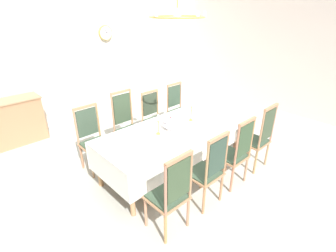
# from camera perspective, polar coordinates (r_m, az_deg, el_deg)

# --- Properties ---
(ground) EXTENTS (7.59, 6.37, 0.04)m
(ground) POSITION_cam_1_polar(r_m,az_deg,el_deg) (4.38, 2.83, -9.97)
(ground) COLOR #B6B7AC
(back_wall) EXTENTS (7.59, 0.08, 3.08)m
(back_wall) POSITION_cam_1_polar(r_m,az_deg,el_deg) (6.32, -19.11, 15.29)
(back_wall) COLOR silver
(back_wall) RESTS_ON ground
(right_wall) EXTENTS (0.08, 6.37, 3.08)m
(right_wall) POSITION_cam_1_polar(r_m,az_deg,el_deg) (6.94, 26.64, 14.87)
(right_wall) COLOR silver
(right_wall) RESTS_ON ground
(dining_table) EXTENTS (2.58, 1.04, 0.75)m
(dining_table) POSITION_cam_1_polar(r_m,az_deg,el_deg) (4.10, 1.69, -1.16)
(dining_table) COLOR tan
(dining_table) RESTS_ON ground
(tablecloth) EXTENTS (2.60, 1.06, 0.45)m
(tablecloth) POSITION_cam_1_polar(r_m,az_deg,el_deg) (4.12, 1.69, -1.76)
(tablecloth) COLOR white
(tablecloth) RESTS_ON dining_table
(chair_south_a) EXTENTS (0.44, 0.42, 1.12)m
(chair_south_a) POSITION_cam_1_polar(r_m,az_deg,el_deg) (3.03, 0.63, -14.85)
(chair_south_a) COLOR tan
(chair_south_a) RESTS_ON ground
(chair_north_a) EXTENTS (0.44, 0.42, 1.09)m
(chair_north_a) POSITION_cam_1_polar(r_m,az_deg,el_deg) (4.33, -16.57, -2.64)
(chair_north_a) COLOR #AD7B57
(chair_north_a) RESTS_ON ground
(chair_south_b) EXTENTS (0.44, 0.42, 1.11)m
(chair_south_b) POSITION_cam_1_polar(r_m,az_deg,el_deg) (3.44, 8.99, -9.64)
(chair_south_b) COLOR tan
(chair_south_b) RESTS_ON ground
(chair_north_b) EXTENTS (0.44, 0.42, 1.18)m
(chair_north_b) POSITION_cam_1_polar(r_m,az_deg,el_deg) (4.62, -9.22, 0.41)
(chair_north_b) COLOR tan
(chair_north_b) RESTS_ON ground
(chair_south_c) EXTENTS (0.44, 0.42, 1.12)m
(chair_south_c) POSITION_cam_1_polar(r_m,az_deg,el_deg) (3.89, 14.92, -5.66)
(chair_south_c) COLOR #AD7C5C
(chair_south_c) RESTS_ON ground
(chair_north_c) EXTENTS (0.44, 0.42, 1.04)m
(chair_north_c) POSITION_cam_1_polar(r_m,az_deg,el_deg) (4.98, -3.08, 2.05)
(chair_north_c) COLOR tan
(chair_north_c) RESTS_ON ground
(chair_south_d) EXTENTS (0.44, 0.42, 1.15)m
(chair_south_d) POSITION_cam_1_polar(r_m,az_deg,el_deg) (4.41, 19.69, -2.32)
(chair_south_d) COLOR tan
(chair_south_d) RESTS_ON ground
(chair_north_d) EXTENTS (0.44, 0.42, 1.06)m
(chair_north_d) POSITION_cam_1_polar(r_m,az_deg,el_deg) (5.39, 2.32, 4.06)
(chair_north_d) COLOR #AF7F50
(chair_north_d) RESTS_ON ground
(soup_tureen) EXTENTS (0.27, 0.27, 0.22)m
(soup_tureen) POSITION_cam_1_polar(r_m,az_deg,el_deg) (3.95, 0.65, 0.69)
(soup_tureen) COLOR white
(soup_tureen) RESTS_ON tablecloth
(candlestick_west) EXTENTS (0.07, 0.07, 0.32)m
(candlestick_west) POSITION_cam_1_polar(r_m,az_deg,el_deg) (3.78, -2.21, -0.13)
(candlestick_west) COLOR gold
(candlestick_west) RESTS_ON tablecloth
(candlestick_east) EXTENTS (0.07, 0.07, 0.36)m
(candlestick_east) POSITION_cam_1_polar(r_m,az_deg,el_deg) (4.25, 5.25, 3.05)
(candlestick_east) COLOR gold
(candlestick_east) RESTS_ON tablecloth
(bowl_near_left) EXTENTS (0.17, 0.17, 0.03)m
(bowl_near_left) POSITION_cam_1_polar(r_m,az_deg,el_deg) (3.93, 7.16, -1.05)
(bowl_near_left) COLOR white
(bowl_near_left) RESTS_ON tablecloth
(bowl_near_right) EXTENTS (0.17, 0.17, 0.03)m
(bowl_near_right) POSITION_cam_1_polar(r_m,az_deg,el_deg) (5.06, 8.00, 5.10)
(bowl_near_right) COLOR white
(bowl_near_right) RESTS_ON tablecloth
(bowl_far_left) EXTENTS (0.15, 0.15, 0.03)m
(bowl_far_left) POSITION_cam_1_polar(r_m,az_deg,el_deg) (4.85, 5.30, 4.36)
(bowl_far_left) COLOR white
(bowl_far_left) RESTS_ON tablecloth
(bowl_far_right) EXTENTS (0.18, 0.18, 0.04)m
(bowl_far_right) POSITION_cam_1_polar(r_m,az_deg,el_deg) (4.28, -2.03, 1.50)
(bowl_far_right) COLOR white
(bowl_far_right) RESTS_ON tablecloth
(spoon_primary) EXTENTS (0.05, 0.18, 0.01)m
(spoon_primary) POSITION_cam_1_polar(r_m,az_deg,el_deg) (4.03, 7.88, -0.63)
(spoon_primary) COLOR gold
(spoon_primary) RESTS_ON tablecloth
(spoon_secondary) EXTENTS (0.04, 0.18, 0.01)m
(spoon_secondary) POSITION_cam_1_polar(r_m,az_deg,el_deg) (5.16, 8.57, 5.33)
(spoon_secondary) COLOR gold
(spoon_secondary) RESTS_ON tablecloth
(sideboard) EXTENTS (1.44, 0.48, 0.90)m
(sideboard) POSITION_cam_1_polar(r_m,az_deg,el_deg) (5.79, -33.05, 0.26)
(sideboard) COLOR tan
(sideboard) RESTS_ON ground
(mounted_clock) EXTENTS (0.34, 0.06, 0.34)m
(mounted_clock) POSITION_cam_1_polar(r_m,az_deg,el_deg) (6.50, -13.90, 19.68)
(mounted_clock) COLOR #D1B251
(chandelier) EXTENTS (0.76, 0.76, 0.66)m
(chandelier) POSITION_cam_1_polar(r_m,az_deg,el_deg) (3.66, 2.07, 23.51)
(chandelier) COLOR gold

